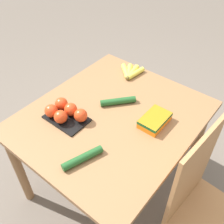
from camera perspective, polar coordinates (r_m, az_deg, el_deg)
The scene contains 8 objects.
ground_plane at distance 2.15m, azimuth 0.00°, elevation -15.15°, with size 12.00×12.00×0.00m, color #665B51.
dining_table at distance 1.65m, azimuth 0.00°, elevation -3.50°, with size 1.08×0.94×0.74m.
chair at distance 1.56m, azimuth 19.12°, elevation -19.34°, with size 0.45×0.43×0.99m.
banana_bunch at distance 1.90m, azimuth 4.07°, elevation 8.61°, with size 0.17×0.17×0.04m.
tomato_pack at distance 1.55m, azimuth -10.16°, elevation -0.06°, with size 0.17×0.25×0.09m.
carrot_bag at distance 1.52m, azimuth 9.30°, elevation -1.66°, with size 0.19×0.12×0.05m.
cucumber_near at distance 1.64m, azimuth 1.34°, elevation 2.37°, with size 0.20×0.17×0.04m.
cucumber_far at distance 1.34m, azimuth -6.42°, elevation -9.92°, with size 0.22×0.11×0.04m.
Camera 1 is at (0.88, 0.71, 1.82)m, focal length 42.00 mm.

